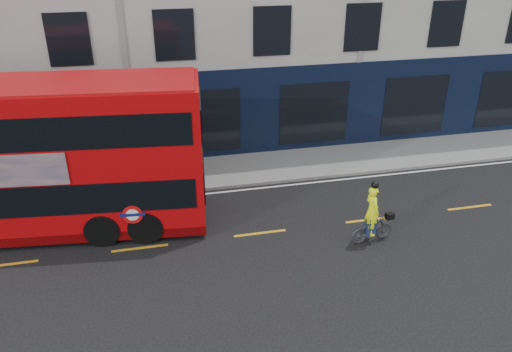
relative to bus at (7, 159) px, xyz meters
name	(u,v)px	position (x,y,z in m)	size (l,w,h in m)	color
ground	(141,276)	(3.89, -3.59, -2.62)	(120.00, 120.00, 0.00)	black
pavement	(138,179)	(3.89, 2.91, -2.56)	(60.00, 3.00, 0.12)	gray
kerb	(138,196)	(3.89, 1.41, -2.55)	(60.00, 0.12, 0.13)	gray
road_edge_line	(138,201)	(3.89, 1.11, -2.62)	(58.00, 0.10, 0.01)	silver
lane_dashes	(140,248)	(3.89, -2.09, -2.62)	(58.00, 0.12, 0.01)	orange
bus	(7,159)	(0.00, 0.00, 0.00)	(12.89, 4.20, 5.11)	#B7070A
cyclist	(372,221)	(11.33, -3.35, -1.85)	(1.53, 0.67, 2.22)	#424547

